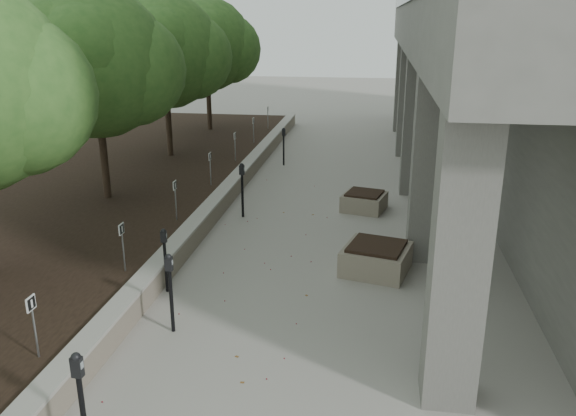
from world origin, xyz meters
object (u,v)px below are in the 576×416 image
Objects in this scene: crabapple_tree_3 at (98,95)px; planter_back at (364,201)px; parking_meter_2 at (171,293)px; crabapple_tree_5 at (207,64)px; parking_meter_1 at (83,408)px; parking_meter_5 at (284,147)px; crabapple_tree_4 at (166,76)px; parking_meter_3 at (165,260)px; planter_front at (376,258)px; parking_meter_4 at (242,190)px.

planter_back is (6.85, 1.12, -2.87)m from crabapple_tree_3.
crabapple_tree_3 reaches higher than parking_meter_2.
crabapple_tree_3 is 10.00m from crabapple_tree_5.
parking_meter_1 reaches higher than parking_meter_5.
crabapple_tree_4 is at bearing 108.19° from parking_meter_1.
crabapple_tree_5 is 5.08× the size of planter_back.
parking_meter_1 is at bearing -106.54° from planter_back.
parking_meter_2 is 11.58m from parking_meter_5.
parking_meter_1 is 1.38× the size of planter_back.
parking_meter_3 is (3.25, -14.45, -2.48)m from crabapple_tree_5.
parking_meter_1 reaches higher than planter_back.
crabapple_tree_5 is 4.28× the size of planter_front.
parking_meter_2 is 1.09× the size of parking_meter_3.
parking_meter_2 reaches higher than parking_meter_3.
crabapple_tree_3 is 7.34m from parking_meter_5.
parking_meter_5 is 1.25× the size of planter_back.
parking_meter_3 reaches higher than planter_front.
crabapple_tree_3 is 5.00m from crabapple_tree_4.
crabapple_tree_3 reaches higher than planter_back.
parking_meter_1 is at bearing -110.43° from parking_meter_5.
parking_meter_5 is (0.65, 10.16, 0.03)m from parking_meter_3.
parking_meter_3 is at bearing -113.99° from parking_meter_5.
parking_meter_1 is 1.02× the size of parking_meter_4.
crabapple_tree_3 reaches higher than parking_meter_5.
crabapple_tree_5 is 4.05× the size of parking_meter_5.
parking_meter_3 is at bearing -158.64° from planter_front.
crabapple_tree_3 and crabapple_tree_4 have the same top height.
crabapple_tree_5 reaches higher than parking_meter_4.
parking_meter_2 is 1.54m from parking_meter_3.
planter_front is (7.20, -2.91, -2.82)m from crabapple_tree_3.
parking_meter_3 is 0.96× the size of parking_meter_5.
crabapple_tree_4 reaches higher than planter_back.
planter_back is (2.98, 10.02, -0.49)m from parking_meter_1.
parking_meter_4 is 4.59m from planter_front.
crabapple_tree_5 is 16.51m from parking_meter_2.
parking_meter_2 is 5.91m from parking_meter_4.
parking_meter_2 is at bearing -83.12° from parking_meter_4.
crabapple_tree_4 is 1.00× the size of crabapple_tree_5.
parking_meter_3 is at bearing -122.87° from planter_back.
parking_meter_5 is 9.24m from planter_front.
parking_meter_1 reaches higher than parking_meter_3.
parking_meter_4 is at bearing 93.65° from parking_meter_1.
planter_front is at bearing 40.23° from parking_meter_2.
crabapple_tree_5 reaches higher than parking_meter_1.
parking_meter_2 is (3.86, -5.86, -2.42)m from crabapple_tree_3.
parking_meter_2 is at bearing -113.17° from planter_back.
planter_front is at bearing 17.92° from parking_meter_3.
crabapple_tree_3 is at bearing 122.69° from parking_meter_3.
parking_meter_4 is 3.35m from planter_back.
crabapple_tree_4 is at bearing 170.03° from parking_meter_5.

